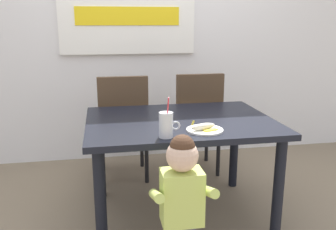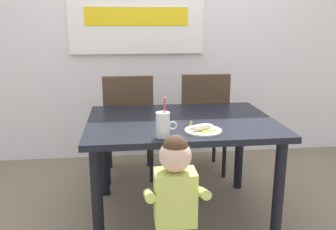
{
  "view_description": "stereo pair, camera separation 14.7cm",
  "coord_description": "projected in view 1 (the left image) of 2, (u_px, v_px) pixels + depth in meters",
  "views": [
    {
      "loc": [
        -0.52,
        -2.38,
        1.4
      ],
      "look_at": [
        -0.1,
        -0.1,
        0.8
      ],
      "focal_mm": 38.7,
      "sensor_mm": 36.0,
      "label": 1
    },
    {
      "loc": [
        -0.38,
        -2.4,
        1.4
      ],
      "look_at": [
        -0.1,
        -0.1,
        0.8
      ],
      "focal_mm": 38.7,
      "sensor_mm": 36.0,
      "label": 2
    }
  ],
  "objects": [
    {
      "name": "ground_plane",
      "position": [
        179.0,
        214.0,
        2.7
      ],
      "size": [
        24.0,
        24.0,
        0.0
      ],
      "primitive_type": "plane",
      "color": "#7A6B56"
    },
    {
      "name": "back_wall",
      "position": [
        152.0,
        16.0,
        3.63
      ],
      "size": [
        6.4,
        0.17,
        2.9
      ],
      "color": "silver",
      "rests_on": "ground"
    },
    {
      "name": "dining_table",
      "position": [
        180.0,
        133.0,
        2.55
      ],
      "size": [
        1.29,
        0.96,
        0.74
      ],
      "color": "black",
      "rests_on": "ground"
    },
    {
      "name": "dining_chair_left",
      "position": [
        123.0,
        122.0,
        3.18
      ],
      "size": [
        0.44,
        0.44,
        0.96
      ],
      "rotation": [
        0.0,
        0.0,
        3.14
      ],
      "color": "#4C3826",
      "rests_on": "ground"
    },
    {
      "name": "dining_chair_right",
      "position": [
        196.0,
        118.0,
        3.32
      ],
      "size": [
        0.44,
        0.45,
        0.96
      ],
      "rotation": [
        0.0,
        0.0,
        3.14
      ],
      "color": "#4C3826",
      "rests_on": "ground"
    },
    {
      "name": "toddler_standing",
      "position": [
        182.0,
        191.0,
        1.92
      ],
      "size": [
        0.33,
        0.24,
        0.84
      ],
      "color": "#3F4760",
      "rests_on": "ground"
    },
    {
      "name": "milk_cup",
      "position": [
        166.0,
        126.0,
        2.11
      ],
      "size": [
        0.13,
        0.09,
        0.25
      ],
      "color": "silver",
      "rests_on": "dining_table"
    },
    {
      "name": "snack_plate",
      "position": [
        205.0,
        130.0,
        2.25
      ],
      "size": [
        0.23,
        0.23,
        0.01
      ],
      "primitive_type": "cylinder",
      "color": "white",
      "rests_on": "dining_table"
    },
    {
      "name": "peeled_banana",
      "position": [
        204.0,
        127.0,
        2.23
      ],
      "size": [
        0.18,
        0.12,
        0.07
      ],
      "rotation": [
        0.0,
        0.0,
        0.3
      ],
      "color": "#F4EAC6",
      "rests_on": "snack_plate"
    }
  ]
}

